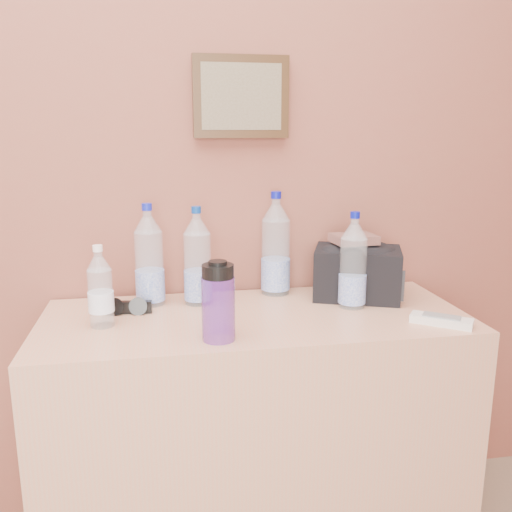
{
  "coord_description": "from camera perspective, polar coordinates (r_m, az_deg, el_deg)",
  "views": [
    {
      "loc": [
        0.22,
        0.24,
        1.29
      ],
      "look_at": [
        0.49,
        1.71,
        0.95
      ],
      "focal_mm": 38.0,
      "sensor_mm": 36.0,
      "label": 1
    }
  ],
  "objects": [
    {
      "name": "pet_small",
      "position": [
        1.53,
        -16.06,
        -3.57
      ],
      "size": [
        0.07,
        0.07,
        0.23
      ],
      "rotation": [
        0.0,
        0.0,
        0.25
      ],
      "color": "#C5E3FD",
      "rests_on": "dresser"
    },
    {
      "name": "toiletry_bag",
      "position": [
        1.77,
        10.61,
        -1.43
      ],
      "size": [
        0.32,
        0.27,
        0.18
      ],
      "primitive_type": null,
      "rotation": [
        0.0,
        0.0,
        -0.37
      ],
      "color": "black",
      "rests_on": "dresser"
    },
    {
      "name": "pet_large_c",
      "position": [
        1.77,
        2.09,
        0.73
      ],
      "size": [
        0.09,
        0.09,
        0.34
      ],
      "rotation": [
        0.0,
        0.0,
        -0.18
      ],
      "color": "silver",
      "rests_on": "dresser"
    },
    {
      "name": "sunglasses",
      "position": [
        1.64,
        -13.39,
        -5.28
      ],
      "size": [
        0.15,
        0.07,
        0.04
      ],
      "primitive_type": null,
      "rotation": [
        0.0,
        0.0,
        -0.11
      ],
      "color": "black",
      "rests_on": "dresser"
    },
    {
      "name": "ac_remote",
      "position": [
        1.6,
        18.93,
        -6.45
      ],
      "size": [
        0.16,
        0.14,
        0.02
      ],
      "primitive_type": "cube",
      "rotation": [
        0.0,
        0.0,
        -0.65
      ],
      "color": "white",
      "rests_on": "dresser"
    },
    {
      "name": "pet_large_b",
      "position": [
        1.67,
        -6.18,
        -0.56
      ],
      "size": [
        0.08,
        0.08,
        0.3
      ],
      "rotation": [
        0.0,
        0.0,
        0.24
      ],
      "color": "#ACD1DD",
      "rests_on": "dresser"
    },
    {
      "name": "picture_frame",
      "position": [
        1.76,
        -1.59,
        16.4
      ],
      "size": [
        0.3,
        0.03,
        0.25
      ],
      "primitive_type": null,
      "color": "#382311",
      "rests_on": "room_shell"
    },
    {
      "name": "pet_large_d",
      "position": [
        1.66,
        10.18,
        -0.99
      ],
      "size": [
        0.08,
        0.08,
        0.29
      ],
      "rotation": [
        0.0,
        0.0,
        -0.38
      ],
      "color": "white",
      "rests_on": "dresser"
    },
    {
      "name": "dresser",
      "position": [
        1.76,
        -0.08,
        -18.2
      ],
      "size": [
        1.23,
        0.51,
        0.77
      ],
      "primitive_type": "cube",
      "color": "tan",
      "rests_on": "ground"
    },
    {
      "name": "pet_large_a",
      "position": [
        1.68,
        -11.18,
        -0.47
      ],
      "size": [
        0.09,
        0.09,
        0.31
      ],
      "rotation": [
        0.0,
        0.0,
        -0.4
      ],
      "color": "silver",
      "rests_on": "dresser"
    },
    {
      "name": "nalgene_bottle",
      "position": [
        1.38,
        -3.99,
        -4.79
      ],
      "size": [
        0.09,
        0.09,
        0.21
      ],
      "rotation": [
        0.0,
        0.0,
        -0.28
      ],
      "color": "#5E279E",
      "rests_on": "dresser"
    },
    {
      "name": "foil_packet",
      "position": [
        1.73,
        10.26,
        1.79
      ],
      "size": [
        0.14,
        0.12,
        0.03
      ],
      "primitive_type": "cube",
      "rotation": [
        0.0,
        0.0,
        0.1
      ],
      "color": "silver",
      "rests_on": "toiletry_bag"
    }
  ]
}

